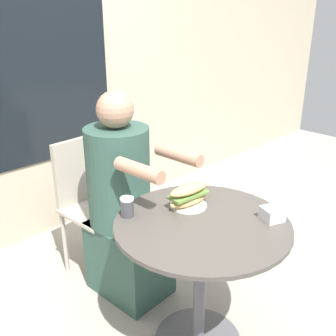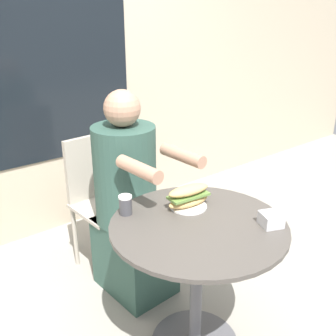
# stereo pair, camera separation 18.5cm
# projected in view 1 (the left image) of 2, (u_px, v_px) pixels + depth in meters

# --- Properties ---
(storefront_wall) EXTENTS (8.00, 0.09, 2.80)m
(storefront_wall) POSITION_uv_depth(u_px,v_px,m) (21.00, 43.00, 2.58)
(storefront_wall) COLOR #B7A88E
(storefront_wall) RESTS_ON ground_plane
(cafe_table) EXTENTS (0.81, 0.81, 0.71)m
(cafe_table) POSITION_uv_depth(u_px,v_px,m) (201.00, 256.00, 1.85)
(cafe_table) COLOR #47423D
(cafe_table) RESTS_ON ground_plane
(diner_chair) EXTENTS (0.40, 0.40, 0.87)m
(diner_chair) POSITION_uv_depth(u_px,v_px,m) (89.00, 194.00, 2.48)
(diner_chair) COLOR #ADA393
(diner_chair) RESTS_ON ground_plane
(seated_diner) EXTENTS (0.38, 0.65, 1.22)m
(seated_diner) POSITION_uv_depth(u_px,v_px,m) (124.00, 211.00, 2.25)
(seated_diner) COLOR #2D4C42
(seated_diner) RESTS_ON ground_plane
(sandwich_on_plate) EXTENTS (0.23, 0.18, 0.11)m
(sandwich_on_plate) POSITION_uv_depth(u_px,v_px,m) (189.00, 196.00, 1.91)
(sandwich_on_plate) COLOR white
(sandwich_on_plate) RESTS_ON cafe_table
(drink_cup) EXTENTS (0.06, 0.06, 0.09)m
(drink_cup) POSITION_uv_depth(u_px,v_px,m) (127.00, 207.00, 1.82)
(drink_cup) COLOR #424247
(drink_cup) RESTS_ON cafe_table
(napkin_box) EXTENTS (0.12, 0.12, 0.06)m
(napkin_box) POSITION_uv_depth(u_px,v_px,m) (272.00, 214.00, 1.79)
(napkin_box) COLOR silver
(napkin_box) RESTS_ON cafe_table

